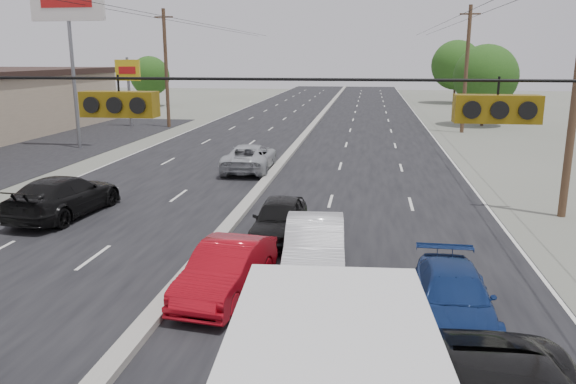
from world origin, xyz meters
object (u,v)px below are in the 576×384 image
Objects in this scene: tree_right_mid at (486,77)px; queue_car_a at (280,219)px; pole_sign_far at (128,76)px; utility_pole_right_c at (466,69)px; red_sedan at (227,270)px; oncoming_near at (65,196)px; tree_right_far at (456,65)px; tree_left_far at (150,76)px; queue_car_d at (453,297)px; utility_pole_left_c at (166,68)px; oncoming_far at (250,158)px; queue_car_b at (315,247)px; pole_sign_billboard at (68,12)px.

tree_right_mid reaches higher than queue_car_a.
pole_sign_far is 31.40m from tree_right_mid.
utility_pole_right_c reaches higher than red_sedan.
utility_pole_right_c reaches higher than oncoming_near.
tree_left_far is at bearing -165.26° from tree_right_far.
queue_car_d is at bearing -101.35° from tree_right_mid.
utility_pole_left_c and utility_pole_right_c have the same top height.
oncoming_far is at bearing 107.35° from red_sedan.
queue_car_b is at bearing -63.58° from utility_pole_left_c.
tree_right_mid is at bearing -127.35° from oncoming_far.
utility_pole_right_c is at bearing -116.57° from tree_right_mid.
tree_right_mid is 41.60m from red_sedan.
utility_pole_left_c is 22.19m from tree_left_far.
queue_car_a is (0.63, 4.79, 0.00)m from red_sedan.
red_sedan is 1.03× the size of queue_car_a.
queue_car_b is at bearing 107.17° from oncoming_far.
tree_right_far reaches higher than queue_car_d.
pole_sign_far is (-3.50, -0.00, -0.70)m from utility_pole_left_c.
oncoming_near is (-19.20, -27.71, -4.31)m from utility_pole_right_c.
utility_pole_right_c is 2.32× the size of queue_car_d.
tree_right_far is 51.27m from oncoming_far.
tree_left_far reaches higher than queue_car_b.
utility_pole_left_c is 1.00× the size of utility_pole_right_c.
tree_left_far is 58.18m from queue_car_b.
utility_pole_right_c is 31.48m from queue_car_a.
tree_left_far is at bearing 103.19° from pole_sign_billboard.
utility_pole_right_c is 23.19m from oncoming_far.
red_sedan is at bearing -67.85° from utility_pole_left_c.
tree_left_far is 1.42× the size of queue_car_d.
utility_pole_left_c is 2.35× the size of red_sedan.
queue_car_a is at bearing 90.01° from red_sedan.
queue_car_a is 3.21m from queue_car_b.
red_sedan is (23.40, -54.15, -3.01)m from tree_left_far.
queue_car_a is (-13.97, -59.36, -4.25)m from tree_right_far.
pole_sign_billboard reaches higher than tree_right_far.
pole_sign_far is 23.50m from oncoming_far.
red_sedan is at bearing -109.16° from tree_right_mid.
tree_right_mid is (2.50, 5.00, -0.77)m from utility_pole_right_c.
queue_car_a is at bearing 174.77° from oncoming_near.
queue_car_d is at bearing -47.97° from queue_car_a.
oncoming_far is at bearing -58.39° from utility_pole_left_c.
tree_right_mid is 39.11m from queue_car_b.
tree_right_mid is at bearing 29.95° from pole_sign_billboard.
pole_sign_billboard is 34.35m from tree_right_mid.
utility_pole_left_c reaches higher than tree_right_mid.
queue_car_b is (18.00, -20.21, -8.09)m from pole_sign_billboard.
tree_right_mid is 1.51× the size of queue_car_b.
utility_pole_right_c is at bearing 79.48° from red_sedan.
oncoming_far is (-8.40, 16.82, 0.11)m from queue_car_d.
pole_sign_billboard is at bearing 133.16° from red_sedan.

